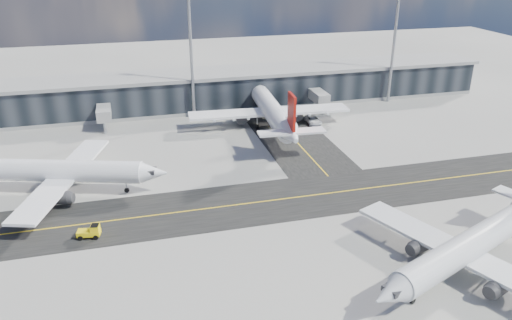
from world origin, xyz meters
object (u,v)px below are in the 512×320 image
object	(u,v)px
airliner_redtail	(271,110)
airliner_near	(472,245)
airliner_af	(55,171)
baggage_tug	(91,231)
service_van	(313,120)

from	to	relation	value
airliner_redtail	airliner_near	distance (m)	56.76
airliner_af	baggage_tug	bearing A→B (deg)	37.47
service_van	baggage_tug	bearing A→B (deg)	-137.30
service_van	airliner_near	bearing A→B (deg)	-86.31
airliner_af	airliner_redtail	xyz separation A→B (m)	(42.52, 20.39, 0.53)
baggage_tug	service_van	world-z (taller)	baggage_tug
airliner_af	airliner_near	distance (m)	62.86
airliner_af	airliner_near	bearing A→B (deg)	73.04
airliner_af	airliner_redtail	bearing A→B (deg)	133.16
airliner_af	service_van	world-z (taller)	airliner_af
airliner_redtail	service_van	bearing A→B (deg)	5.44
airliner_af	airliner_redtail	size ratio (longest dim) A/B	0.85
airliner_near	baggage_tug	size ratio (longest dim) A/B	10.30
airliner_redtail	service_van	size ratio (longest dim) A/B	7.16
airliner_redtail	service_van	world-z (taller)	airliner_redtail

